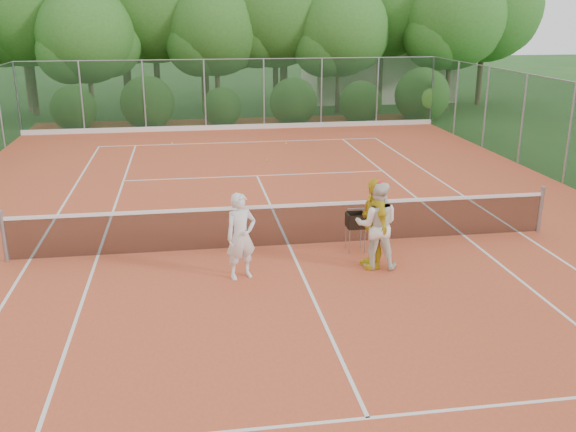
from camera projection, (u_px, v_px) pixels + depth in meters
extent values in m
plane|color=#214A1A|center=(289.00, 246.00, 14.21)|extent=(120.00, 120.00, 0.00)
cube|color=#CA532E|center=(289.00, 246.00, 14.20)|extent=(18.00, 36.00, 0.02)
cube|color=beige|center=(376.00, 73.00, 37.67)|extent=(8.00, 5.00, 3.00)
cylinder|color=gray|center=(4.00, 236.00, 13.15)|extent=(0.10, 0.10, 1.10)
cylinder|color=gray|center=(540.00, 210.00, 14.92)|extent=(0.10, 0.10, 1.10)
cube|color=black|center=(289.00, 226.00, 14.06)|extent=(11.87, 0.03, 0.86)
cube|color=white|center=(289.00, 206.00, 13.92)|extent=(11.87, 0.04, 0.07)
imported|color=silver|center=(241.00, 236.00, 12.26)|extent=(0.72, 0.59, 1.70)
imported|color=silver|center=(377.00, 225.00, 12.75)|extent=(1.01, 0.87, 1.79)
ellipsoid|color=red|center=(379.00, 184.00, 12.49)|extent=(0.22, 0.22, 0.14)
imported|color=gold|center=(374.00, 223.00, 12.78)|extent=(0.56, 1.12, 1.84)
cylinder|color=gray|center=(349.00, 242.00, 13.64)|extent=(0.02, 0.02, 0.54)
cylinder|color=gray|center=(361.00, 236.00, 14.00)|extent=(0.02, 0.02, 0.54)
cube|color=black|center=(356.00, 220.00, 13.69)|extent=(0.37, 0.37, 0.31)
sphere|color=yellow|center=(172.00, 143.00, 25.05)|extent=(0.07, 0.07, 0.07)
sphere|color=yellow|center=(286.00, 144.00, 24.99)|extent=(0.07, 0.07, 0.07)
sphere|color=#C0D631|center=(266.00, 160.00, 22.15)|extent=(0.07, 0.07, 0.07)
cube|color=white|center=(242.00, 142.00, 25.38)|extent=(11.03, 0.06, 0.01)
cube|color=white|center=(30.00, 260.00, 13.38)|extent=(0.06, 23.77, 0.01)
cube|color=white|center=(520.00, 233.00, 15.02)|extent=(0.06, 23.77, 0.01)
cube|color=white|center=(98.00, 256.00, 13.59)|extent=(0.06, 23.77, 0.01)
cube|color=white|center=(464.00, 236.00, 14.81)|extent=(0.06, 23.77, 0.01)
cube|color=white|center=(257.00, 176.00, 20.22)|extent=(8.23, 0.06, 0.01)
cube|color=white|center=(368.00, 418.00, 8.18)|extent=(8.23, 0.06, 0.01)
cube|color=white|center=(289.00, 245.00, 14.20)|extent=(0.06, 12.80, 0.01)
cube|color=#19381E|center=(235.00, 94.00, 27.85)|extent=(18.00, 0.02, 3.00)
cylinder|color=gray|center=(17.00, 99.00, 26.51)|extent=(0.07, 0.07, 3.00)
cylinder|color=gray|center=(432.00, 91.00, 29.19)|extent=(0.07, 0.07, 3.00)
cylinder|color=gray|center=(17.00, 99.00, 26.51)|extent=(0.07, 0.07, 3.00)
cylinder|color=gray|center=(432.00, 91.00, 29.19)|extent=(0.07, 0.07, 3.00)
cylinder|color=brown|center=(32.00, 71.00, 31.40)|extent=(0.30, 0.30, 4.40)
sphere|color=#2C5D1F|center=(23.00, 0.00, 30.41)|extent=(6.16, 6.16, 6.16)
cylinder|color=brown|center=(91.00, 86.00, 30.15)|extent=(0.22, 0.22, 3.20)
sphere|color=#2C5D1F|center=(86.00, 34.00, 29.43)|extent=(4.48, 4.48, 4.48)
cylinder|color=brown|center=(157.00, 67.00, 32.75)|extent=(0.31, 0.31, 4.50)
cylinder|color=brown|center=(217.00, 79.00, 31.94)|extent=(0.24, 0.24, 3.50)
sphere|color=#2C5D1F|center=(216.00, 25.00, 31.15)|extent=(4.90, 4.90, 4.90)
cylinder|color=brown|center=(275.00, 71.00, 32.77)|extent=(0.28, 0.28, 4.10)
sphere|color=#2C5D1F|center=(275.00, 9.00, 31.84)|extent=(5.74, 5.74, 5.74)
cylinder|color=brown|center=(338.00, 79.00, 32.19)|extent=(0.23, 0.23, 3.40)
sphere|color=#2C5D1F|center=(339.00, 27.00, 31.42)|extent=(4.76, 4.76, 4.76)
cylinder|color=brown|center=(380.00, 62.00, 34.99)|extent=(0.32, 0.32, 4.65)
cylinder|color=brown|center=(448.00, 73.00, 33.40)|extent=(0.26, 0.26, 3.80)
sphere|color=#2C5D1F|center=(453.00, 17.00, 32.54)|extent=(5.32, 5.32, 5.32)
cylinder|color=brown|center=(481.00, 66.00, 35.21)|extent=(0.29, 0.29, 4.25)
sphere|color=#2C5D1F|center=(486.00, 5.00, 34.25)|extent=(5.95, 5.95, 5.95)
cone|color=brown|center=(121.00, 0.00, 31.54)|extent=(0.44, 0.44, 11.00)
cone|color=brown|center=(284.00, 11.00, 32.41)|extent=(0.44, 0.44, 10.00)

